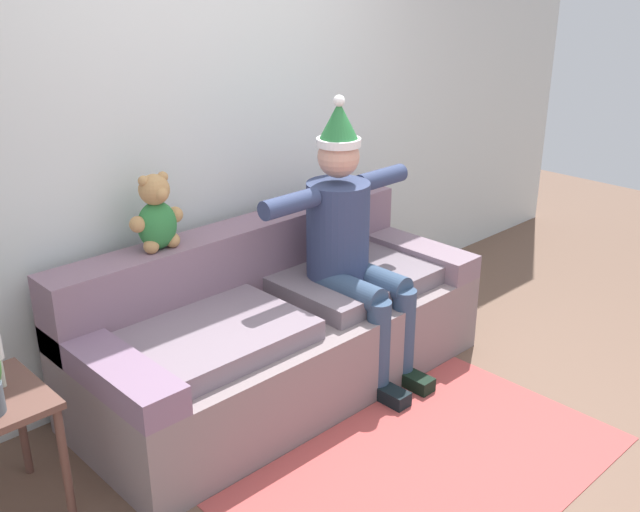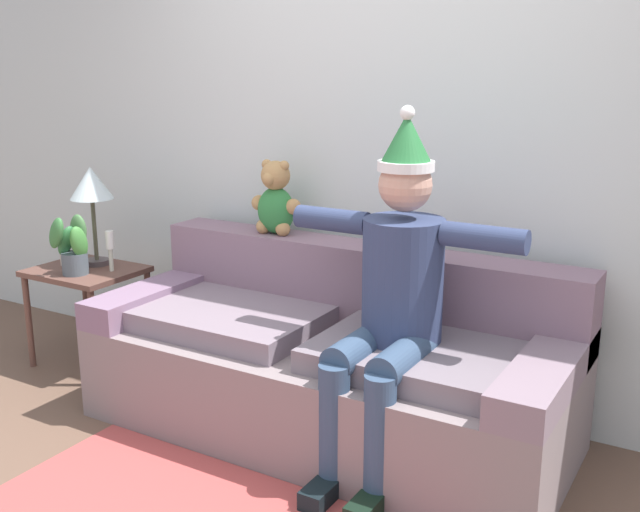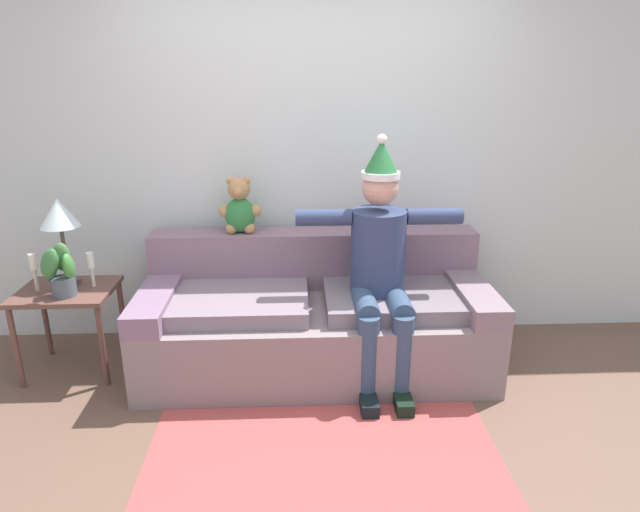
% 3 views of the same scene
% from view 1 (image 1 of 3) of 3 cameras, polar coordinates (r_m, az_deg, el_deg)
% --- Properties ---
extents(ground_plane, '(10.00, 10.00, 0.00)m').
position_cam_1_polar(ground_plane, '(3.54, 7.88, -15.68)').
color(ground_plane, brown).
extents(back_wall, '(7.00, 0.10, 2.70)m').
position_cam_1_polar(back_wall, '(4.02, -8.86, 10.21)').
color(back_wall, silver).
rests_on(back_wall, ground_plane).
extents(couch, '(2.22, 0.93, 0.83)m').
position_cam_1_polar(couch, '(3.95, -3.36, -5.58)').
color(couch, gray).
rests_on(couch, ground_plane).
extents(person_seated, '(1.02, 0.77, 1.52)m').
position_cam_1_polar(person_seated, '(3.90, 2.38, 1.26)').
color(person_seated, navy).
rests_on(person_seated, ground_plane).
extents(teddy_bear, '(0.29, 0.17, 0.38)m').
position_cam_1_polar(teddy_bear, '(3.64, -12.54, 3.08)').
color(teddy_bear, '#2E7A3B').
rests_on(teddy_bear, couch).
extents(area_rug, '(1.81, 1.09, 0.01)m').
position_cam_1_polar(area_rug, '(3.51, 8.70, -16.04)').
color(area_rug, '#AE4644').
rests_on(area_rug, ground_plane).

